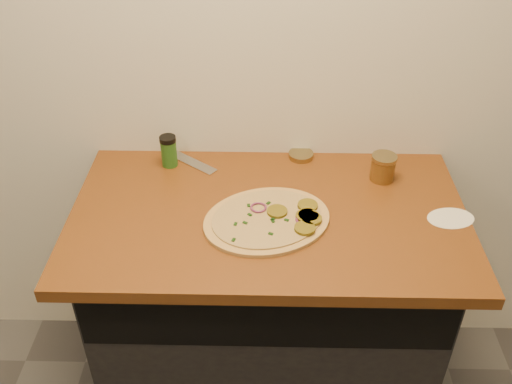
{
  "coord_description": "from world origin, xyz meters",
  "views": [
    {
      "loc": [
        -0.01,
        0.06,
        1.97
      ],
      "look_at": [
        -0.04,
        1.45,
        0.95
      ],
      "focal_mm": 40.0,
      "sensor_mm": 36.0,
      "label": 1
    }
  ],
  "objects_px": {
    "chefs_knife": "(176,154)",
    "spice_shaker": "(169,151)",
    "salsa_jar": "(383,167)",
    "pizza": "(270,219)"
  },
  "relations": [
    {
      "from": "chefs_knife",
      "to": "spice_shaker",
      "type": "height_order",
      "value": "spice_shaker"
    },
    {
      "from": "salsa_jar",
      "to": "chefs_knife",
      "type": "bearing_deg",
      "value": 169.56
    },
    {
      "from": "chefs_knife",
      "to": "spice_shaker",
      "type": "distance_m",
      "value": 0.08
    },
    {
      "from": "chefs_knife",
      "to": "salsa_jar",
      "type": "xyz_separation_m",
      "value": [
        0.69,
        -0.13,
        0.04
      ]
    },
    {
      "from": "pizza",
      "to": "salsa_jar",
      "type": "height_order",
      "value": "salsa_jar"
    },
    {
      "from": "pizza",
      "to": "chefs_knife",
      "type": "xyz_separation_m",
      "value": [
        -0.33,
        0.36,
        -0.0
      ]
    },
    {
      "from": "salsa_jar",
      "to": "spice_shaker",
      "type": "relative_size",
      "value": 0.81
    },
    {
      "from": "pizza",
      "to": "chefs_knife",
      "type": "bearing_deg",
      "value": 132.47
    },
    {
      "from": "chefs_knife",
      "to": "salsa_jar",
      "type": "bearing_deg",
      "value": -10.44
    },
    {
      "from": "salsa_jar",
      "to": "spice_shaker",
      "type": "xyz_separation_m",
      "value": [
        -0.7,
        0.07,
        0.01
      ]
    }
  ]
}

